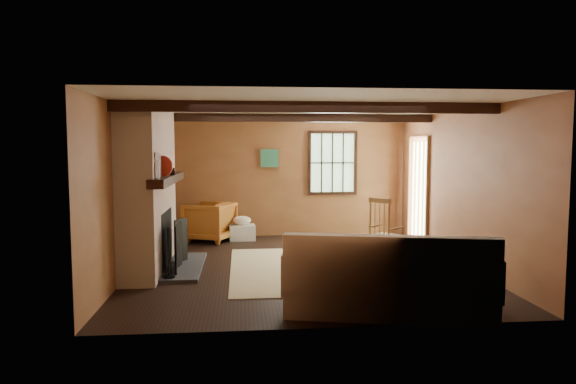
{
  "coord_description": "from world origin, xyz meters",
  "views": [
    {
      "loc": [
        -0.89,
        -7.73,
        1.82
      ],
      "look_at": [
        -0.14,
        0.4,
        1.11
      ],
      "focal_mm": 32.0,
      "sensor_mm": 36.0,
      "label": 1
    }
  ],
  "objects": [
    {
      "name": "ground",
      "position": [
        0.0,
        0.0,
        0.0
      ],
      "size": [
        5.5,
        5.5,
        0.0
      ],
      "primitive_type": "plane",
      "color": "black",
      "rests_on": "ground"
    },
    {
      "name": "rocking_chair",
      "position": [
        1.39,
        0.19,
        0.44
      ],
      "size": [
        0.82,
        0.78,
        1.04
      ],
      "rotation": [
        0.0,
        0.0,
        2.27
      ],
      "color": "tan",
      "rests_on": "ground"
    },
    {
      "name": "fireplace",
      "position": [
        -2.23,
        -0.0,
        1.1
      ],
      "size": [
        1.02,
        2.3,
        2.4
      ],
      "color": "#954739",
      "rests_on": "ground"
    },
    {
      "name": "basket_pillow",
      "position": [
        -0.87,
        2.29,
        0.39
      ],
      "size": [
        0.41,
        0.36,
        0.18
      ],
      "primitive_type": "ellipsoid",
      "rotation": [
        0.0,
        0.0,
        0.23
      ],
      "color": "white",
      "rests_on": "laundry_basket"
    },
    {
      "name": "firewood_pile",
      "position": [
        -2.0,
        2.44,
        0.12
      ],
      "size": [
        0.67,
        0.12,
        0.24
      ],
      "color": "brown",
      "rests_on": "ground"
    },
    {
      "name": "rug",
      "position": [
        0.2,
        -0.2,
        0.0
      ],
      "size": [
        2.5,
        3.0,
        0.01
      ],
      "primitive_type": "cube",
      "color": "beige",
      "rests_on": "ground"
    },
    {
      "name": "room_envelope",
      "position": [
        0.22,
        0.26,
        1.63
      ],
      "size": [
        5.02,
        5.52,
        2.44
      ],
      "color": "#9B5C37",
      "rests_on": "ground"
    },
    {
      "name": "laundry_basket",
      "position": [
        -0.87,
        2.29,
        0.15
      ],
      "size": [
        0.53,
        0.42,
        0.3
      ],
      "primitive_type": "cube",
      "rotation": [
        0.0,
        0.0,
        0.08
      ],
      "color": "white",
      "rests_on": "ground"
    },
    {
      "name": "armchair",
      "position": [
        -1.5,
        2.22,
        0.38
      ],
      "size": [
        1.1,
        1.09,
        0.76
      ],
      "primitive_type": "imported",
      "rotation": [
        0.0,
        0.0,
        -1.99
      ],
      "color": "#BF6026",
      "rests_on": "ground"
    },
    {
      "name": "sofa",
      "position": [
        0.73,
        -2.29,
        0.33
      ],
      "size": [
        2.42,
        1.48,
        0.91
      ],
      "rotation": [
        0.0,
        0.0,
        -0.23
      ],
      "color": "white",
      "rests_on": "ground"
    }
  ]
}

